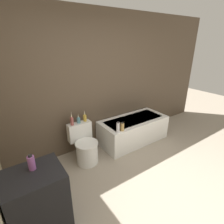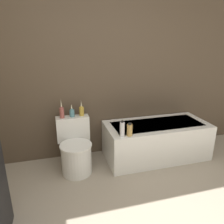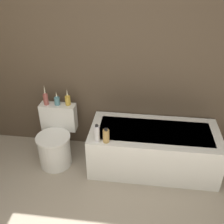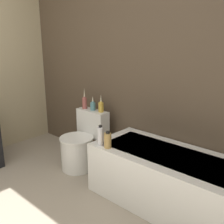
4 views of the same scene
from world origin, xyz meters
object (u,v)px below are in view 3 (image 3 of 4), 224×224
at_px(vase_gold, 46,98).
at_px(vase_bronze, 68,99).
at_px(bathtub, 153,148).
at_px(vase_silver, 57,100).
at_px(toilet, 56,141).
at_px(shampoo_bottle_tall, 97,134).
at_px(shampoo_bottle_short, 106,136).

relative_size(vase_gold, vase_bronze, 1.21).
height_order(bathtub, vase_silver, vase_silver).
distance_m(bathtub, toilet, 1.17).
height_order(bathtub, shampoo_bottle_tall, shampoo_bottle_tall).
relative_size(toilet, shampoo_bottle_short, 4.04).
bearing_deg(vase_silver, shampoo_bottle_tall, -38.07).
distance_m(bathtub, shampoo_bottle_short, 0.67).
bearing_deg(shampoo_bottle_tall, vase_gold, 148.60).
height_order(vase_gold, shampoo_bottle_tall, vase_gold).
height_order(toilet, shampoo_bottle_tall, shampoo_bottle_tall).
xyz_separation_m(vase_gold, vase_silver, (0.13, 0.02, -0.03)).
bearing_deg(shampoo_bottle_tall, bathtub, 23.79).
bearing_deg(bathtub, vase_silver, 171.90).
distance_m(vase_gold, shampoo_bottle_tall, 0.82).
relative_size(bathtub, vase_bronze, 6.87).
bearing_deg(vase_bronze, vase_gold, -174.03).
relative_size(toilet, vase_silver, 3.86).
bearing_deg(vase_silver, vase_bronze, 4.42).
bearing_deg(shampoo_bottle_short, shampoo_bottle_tall, 179.92).
xyz_separation_m(vase_silver, shampoo_bottle_short, (0.66, -0.44, -0.15)).
relative_size(bathtub, vase_silver, 8.32).
xyz_separation_m(vase_bronze, shampoo_bottle_tall, (0.43, -0.45, -0.14)).
bearing_deg(toilet, vase_silver, 90.00).
bearing_deg(shampoo_bottle_tall, toilet, 157.34).
xyz_separation_m(bathtub, vase_silver, (-1.17, 0.17, 0.48)).
bearing_deg(shampoo_bottle_tall, vase_silver, 141.93).
relative_size(vase_silver, shampoo_bottle_tall, 0.85).
distance_m(bathtub, vase_bronze, 1.17).
relative_size(toilet, vase_bronze, 3.19).
xyz_separation_m(bathtub, vase_bronze, (-1.04, 0.18, 0.49)).
xyz_separation_m(vase_gold, shampoo_bottle_tall, (0.69, -0.42, -0.15)).
xyz_separation_m(bathtub, shampoo_bottle_short, (-0.52, -0.27, 0.33)).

